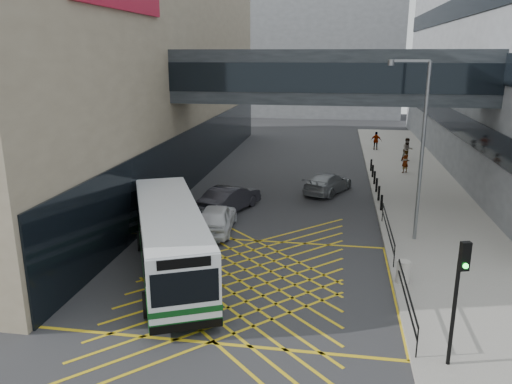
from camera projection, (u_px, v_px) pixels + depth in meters
The scene contains 18 objects.
ground at pixel (240, 281), 19.92m from camera, with size 120.00×120.00×0.00m, color #333335.
building_whsmith at pixel (36, 65), 35.79m from camera, with size 24.17×42.00×16.00m.
building_far at pixel (303, 52), 74.88m from camera, with size 28.00×16.00×18.00m, color gray.
skybridge at pixel (329, 76), 28.86m from camera, with size 20.00×4.10×3.00m.
pavement at pixel (418, 191), 32.77m from camera, with size 6.00×54.00×0.16m, color #9A958C.
box_junction at pixel (240, 281), 19.92m from camera, with size 12.00×9.00×0.01m.
bus at pixel (170, 238), 20.26m from camera, with size 6.26×10.26×2.86m.
car_white at pixel (216, 218), 25.27m from camera, with size 1.90×4.64×1.48m, color silver.
car_dark at pixel (230, 198), 28.66m from camera, with size 1.86×4.75×1.49m, color black.
car_silver at pixel (328, 182), 32.41m from camera, with size 1.91×4.53×1.41m, color gray.
traffic_light at pixel (459, 286), 13.58m from camera, with size 0.30×0.46×3.82m.
street_lamp at pixel (419, 141), 22.82m from camera, with size 1.90×0.49×8.36m.
litter_bin at pixel (403, 272), 19.30m from camera, with size 0.52×0.52×0.90m, color #ADA89E.
kerb_railings at pixel (395, 253), 20.43m from camera, with size 0.05×12.54×1.00m.
bollards at pixel (376, 181), 33.05m from camera, with size 0.14×10.14×0.90m.
pedestrian_a at pixel (405, 162), 37.19m from camera, with size 0.66×0.47×1.66m, color gray.
pedestrian_b at pixel (407, 150), 41.12m from camera, with size 0.93×0.54×1.91m, color gray.
pedestrian_c at pixel (376, 141), 46.05m from camera, with size 0.99×0.47×1.67m, color gray.
Camera 1 is at (3.57, -17.90, 8.77)m, focal length 35.00 mm.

